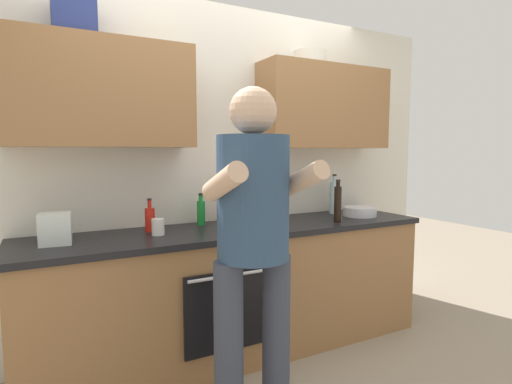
{
  "coord_description": "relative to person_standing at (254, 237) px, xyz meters",
  "views": [
    {
      "loc": [
        -1.19,
        -2.5,
        1.43
      ],
      "look_at": [
        0.08,
        -0.1,
        1.15
      ],
      "focal_mm": 28.44,
      "sensor_mm": 36.0,
      "label": 1
    }
  ],
  "objects": [
    {
      "name": "ground_plane",
      "position": [
        0.32,
        0.83,
        -1.02
      ],
      "size": [
        12.0,
        12.0,
        0.0
      ],
      "primitive_type": "plane",
      "color": "gray"
    },
    {
      "name": "back_wall_unit",
      "position": [
        0.32,
        1.11,
        0.47
      ],
      "size": [
        4.0,
        0.38,
        2.5
      ],
      "color": "silver",
      "rests_on": "ground"
    },
    {
      "name": "counter",
      "position": [
        0.32,
        0.83,
        -0.57
      ],
      "size": [
        2.84,
        0.67,
        0.9
      ],
      "color": "olive",
      "rests_on": "ground"
    },
    {
      "name": "person_standing",
      "position": [
        0.0,
        0.0,
        0.0
      ],
      "size": [
        0.49,
        0.45,
        1.72
      ],
      "color": "#383D4C",
      "rests_on": "ground"
    },
    {
      "name": "bottle_hotsauce",
      "position": [
        -0.26,
        0.97,
        -0.04
      ],
      "size": [
        0.06,
        0.06,
        0.22
      ],
      "color": "red",
      "rests_on": "counter"
    },
    {
      "name": "bottle_soda",
      "position": [
        0.12,
        1.04,
        -0.03
      ],
      "size": [
        0.06,
        0.06,
        0.23
      ],
      "color": "#198C33",
      "rests_on": "counter"
    },
    {
      "name": "bottle_vinegar",
      "position": [
        0.17,
        0.74,
        0.01
      ],
      "size": [
        0.05,
        0.05,
        0.29
      ],
      "color": "brown",
      "rests_on": "counter"
    },
    {
      "name": "bottle_water",
      "position": [
        1.3,
        1.02,
        0.02
      ],
      "size": [
        0.08,
        0.08,
        0.33
      ],
      "color": "silver",
      "rests_on": "counter"
    },
    {
      "name": "bottle_soy",
      "position": [
        1.05,
        0.67,
        0.02
      ],
      "size": [
        0.05,
        0.05,
        0.32
      ],
      "color": "black",
      "rests_on": "counter"
    },
    {
      "name": "cup_coffee",
      "position": [
        -0.24,
        0.83,
        -0.07
      ],
      "size": [
        0.08,
        0.08,
        0.1
      ],
      "primitive_type": "cylinder",
      "color": "white",
      "rests_on": "counter"
    },
    {
      "name": "mixing_bowl",
      "position": [
        1.4,
        0.81,
        -0.08
      ],
      "size": [
        0.27,
        0.27,
        0.07
      ],
      "primitive_type": "cylinder",
      "color": "silver",
      "rests_on": "counter"
    },
    {
      "name": "knife_block",
      "position": [
        0.68,
        0.91,
        -0.01
      ],
      "size": [
        0.1,
        0.14,
        0.28
      ],
      "color": "brown",
      "rests_on": "counter"
    },
    {
      "name": "grocery_bag_produce",
      "position": [
        -0.82,
        0.86,
        -0.03
      ],
      "size": [
        0.18,
        0.17,
        0.18
      ],
      "primitive_type": "cube",
      "rotation": [
        0.0,
        0.0,
        -0.09
      ],
      "color": "silver",
      "rests_on": "counter"
    },
    {
      "name": "grocery_bag_crisps",
      "position": [
        0.38,
        0.84,
        -0.05
      ],
      "size": [
        0.18,
        0.21,
        0.15
      ],
      "primitive_type": "cube",
      "rotation": [
        0.0,
        0.0,
        -0.03
      ],
      "color": "red",
      "rests_on": "counter"
    }
  ]
}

